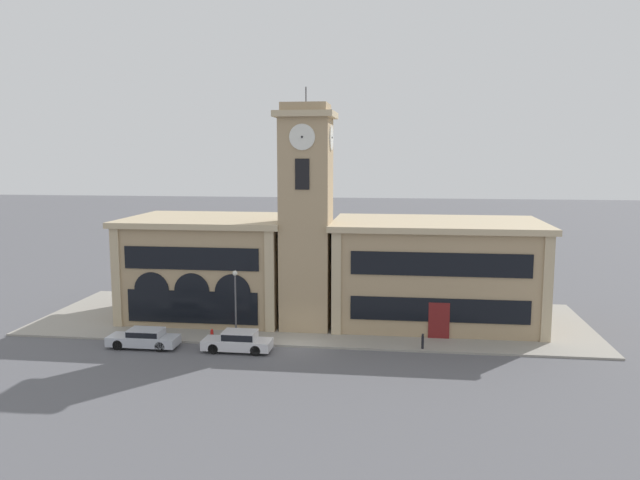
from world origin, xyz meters
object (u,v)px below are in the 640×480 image
object	(u,v)px
bollard	(423,341)
street_lamp	(235,294)
parked_car_near	(144,338)
fire_hydrant	(212,335)
parked_car_mid	(238,341)

from	to	relation	value
bollard	street_lamp	bearing A→B (deg)	178.63
parked_car_near	fire_hydrant	size ratio (longest dim) A/B	5.59
parked_car_mid	fire_hydrant	size ratio (longest dim) A/B	5.38
parked_car_near	parked_car_mid	bearing A→B (deg)	-179.61
parked_car_near	parked_car_mid	size ratio (longest dim) A/B	1.04
parked_car_near	parked_car_mid	world-z (taller)	parked_car_mid
street_lamp	fire_hydrant	size ratio (longest dim) A/B	5.79
bollard	fire_hydrant	bearing A→B (deg)	-179.50
bollard	parked_car_near	bearing A→B (deg)	-174.78
parked_car_near	bollard	size ratio (longest dim) A/B	4.58
street_lamp	bollard	world-z (taller)	street_lamp
parked_car_mid	fire_hydrant	world-z (taller)	parked_car_mid
bollard	fire_hydrant	size ratio (longest dim) A/B	1.22
parked_car_mid	fire_hydrant	xyz separation A→B (m)	(-2.34, 1.62, -0.18)
parked_car_near	bollard	world-z (taller)	parked_car_near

